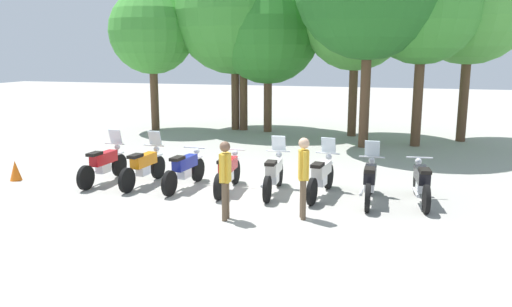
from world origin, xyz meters
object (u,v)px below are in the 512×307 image
object	(u,v)px
motorcycle_0	(104,164)
tree_7	(471,2)
motorcycle_7	(421,182)
tree_6	(423,7)
tree_0	(152,32)
person_0	(303,172)
motorcycle_4	(274,173)
traffic_cone	(15,171)
motorcycle_6	(370,180)
motorcycle_5	(321,175)
tree_1	(235,12)
motorcycle_1	(144,166)
tree_2	(243,25)
tree_3	(268,32)
tree_4	(356,17)
person_1	(225,174)
motorcycle_2	(185,169)
motorcycle_3	(228,172)

from	to	relation	value
motorcycle_0	tree_7	size ratio (longest dim) A/B	0.28
motorcycle_7	tree_6	world-z (taller)	tree_6
tree_0	person_0	bearing A→B (deg)	-50.52
motorcycle_4	tree_0	size ratio (longest dim) A/B	0.35
motorcycle_0	traffic_cone	bearing A→B (deg)	102.95
motorcycle_6	tree_6	distance (m)	9.17
motorcycle_5	tree_1	xyz separation A→B (m)	(-5.37, 9.83, 4.66)
tree_7	person_0	bearing A→B (deg)	-111.16
motorcycle_1	tree_1	world-z (taller)	tree_1
motorcycle_6	tree_0	xyz separation A→B (m)	(-10.00, 8.93, 3.83)
person_0	tree_2	size ratio (longest dim) A/B	0.26
motorcycle_5	tree_3	size ratio (longest dim) A/B	0.33
tree_3	tree_4	size ratio (longest dim) A/B	0.94
person_0	tree_1	size ratio (longest dim) A/B	0.22
tree_3	traffic_cone	distance (m)	11.99
motorcycle_1	tree_1	size ratio (longest dim) A/B	0.28
person_1	tree_2	distance (m)	13.11
tree_2	traffic_cone	size ratio (longest dim) A/B	12.16
motorcycle_0	tree_1	distance (m)	11.12
person_0	tree_1	bearing A→B (deg)	95.95
motorcycle_2	person_0	bearing A→B (deg)	-110.87
motorcycle_1	motorcycle_4	world-z (taller)	same
motorcycle_6	tree_4	distance (m)	10.62
motorcycle_4	tree_1	xyz separation A→B (m)	(-4.19, 9.91, 4.66)
person_0	tree_2	bearing A→B (deg)	94.36
motorcycle_4	tree_2	xyz separation A→B (m)	(-3.80, 9.89, 4.10)
person_1	tree_6	bearing A→B (deg)	66.76
motorcycle_2	motorcycle_6	size ratio (longest dim) A/B	1.00
motorcycle_1	tree_3	world-z (taller)	tree_3
motorcycle_7	tree_0	distance (m)	14.68
person_1	tree_2	size ratio (longest dim) A/B	0.25
tree_7	motorcycle_3	bearing A→B (deg)	-124.63
motorcycle_0	traffic_cone	size ratio (longest dim) A/B	3.99
motorcycle_1	tree_7	world-z (taller)	tree_7
motorcycle_0	motorcycle_3	distance (m)	3.51
motorcycle_5	tree_2	distance (m)	11.74
motorcycle_3	motorcycle_6	xyz separation A→B (m)	(3.52, 0.01, 0.01)
person_0	motorcycle_1	bearing A→B (deg)	142.18
motorcycle_4	tree_4	xyz separation A→B (m)	(1.07, 9.52, 4.32)
motorcycle_3	motorcycle_4	size ratio (longest dim) A/B	1.00
tree_0	tree_4	bearing A→B (deg)	4.51
person_0	traffic_cone	distance (m)	8.32
tree_0	tree_3	world-z (taller)	tree_3
motorcycle_0	tree_6	world-z (taller)	tree_6
motorcycle_2	motorcycle_3	distance (m)	1.17
motorcycle_2	person_1	xyz separation A→B (m)	(1.85, -2.13, 0.48)
motorcycle_5	tree_7	distance (m)	11.24
motorcycle_3	tree_0	world-z (taller)	tree_0
motorcycle_3	tree_6	distance (m)	10.27
motorcycle_4	motorcycle_5	size ratio (longest dim) A/B	1.00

